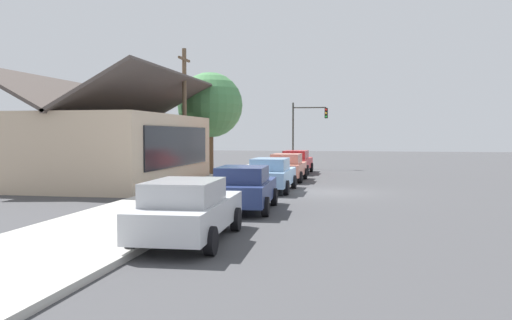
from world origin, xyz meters
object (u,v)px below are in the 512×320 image
object	(u,v)px
shade_tree	(210,105)
traffic_light_main	(306,124)
car_silver	(189,210)
car_cherry	(297,162)
car_navy	(244,188)
fire_hydrant_red	(237,182)
car_coral	(287,167)
utility_pole_wooden	(185,113)
car_skyblue	(272,174)

from	to	relation	value
shade_tree	traffic_light_main	xyz separation A→B (m)	(6.54, -6.01, -1.20)
car_silver	traffic_light_main	xyz separation A→B (m)	(28.86, -0.33, 2.67)
car_cherry	traffic_light_main	bearing A→B (deg)	-1.10
car_navy	car_cherry	bearing A→B (deg)	-2.44
car_silver	fire_hydrant_red	size ratio (longest dim) A/B	6.97
shade_tree	traffic_light_main	bearing A→B (deg)	-42.57
shade_tree	car_coral	bearing A→B (deg)	-128.51
car_silver	car_cherry	bearing A→B (deg)	-2.42
shade_tree	car_cherry	bearing A→B (deg)	-77.04
traffic_light_main	utility_pole_wooden	size ratio (longest dim) A/B	0.69
car_silver	shade_tree	world-z (taller)	shade_tree
car_navy	car_coral	distance (m)	12.03
car_silver	utility_pole_wooden	bearing A→B (deg)	16.57
car_coral	traffic_light_main	world-z (taller)	traffic_light_main
car_skyblue	fire_hydrant_red	bearing A→B (deg)	110.28
car_navy	car_skyblue	xyz separation A→B (m)	(6.35, 0.02, 0.00)
car_coral	shade_tree	bearing A→B (deg)	52.05
traffic_light_main	utility_pole_wooden	bearing A→B (deg)	156.62
car_coral	car_cherry	bearing A→B (deg)	1.82
car_navy	car_cherry	world-z (taller)	same
car_cherry	fire_hydrant_red	bearing A→B (deg)	174.36
car_cherry	fire_hydrant_red	size ratio (longest dim) A/B	6.84
car_skyblue	car_coral	xyz separation A→B (m)	(5.69, -0.03, -0.00)
car_coral	shade_tree	size ratio (longest dim) A/B	0.63
car_coral	fire_hydrant_red	size ratio (longest dim) A/B	6.14
car_coral	traffic_light_main	xyz separation A→B (m)	(11.27, -0.07, 2.68)
fire_hydrant_red	car_skyblue	bearing A→B (deg)	-69.83
car_cherry	fire_hydrant_red	xyz separation A→B (m)	(-12.32, 1.46, -0.32)
car_cherry	car_skyblue	bearing A→B (deg)	-178.39
car_silver	fire_hydrant_red	xyz separation A→B (m)	(11.33, 1.33, -0.32)
car_silver	car_skyblue	world-z (taller)	same
car_silver	shade_tree	distance (m)	23.35
car_silver	car_cherry	size ratio (longest dim) A/B	1.02
traffic_light_main	fire_hydrant_red	distance (m)	17.86
car_coral	car_cherry	distance (m)	6.07
car_skyblue	car_cherry	distance (m)	11.75
car_silver	utility_pole_wooden	world-z (taller)	utility_pole_wooden
car_navy	traffic_light_main	world-z (taller)	traffic_light_main
car_skyblue	fire_hydrant_red	xyz separation A→B (m)	(-0.57, 1.56, -0.32)
car_cherry	car_coral	bearing A→B (deg)	-177.63
car_coral	utility_pole_wooden	bearing A→B (deg)	108.63
car_skyblue	car_navy	bearing A→B (deg)	-179.72
car_skyblue	car_silver	bearing A→B (deg)	179.00
shade_tree	fire_hydrant_red	bearing A→B (deg)	-158.41
car_skyblue	fire_hydrant_red	size ratio (longest dim) A/B	6.62
utility_pole_wooden	car_coral	bearing A→B (deg)	-71.94
car_cherry	utility_pole_wooden	distance (m)	10.09
car_silver	shade_tree	size ratio (longest dim) A/B	0.71
car_skyblue	traffic_light_main	bearing A→B (deg)	-0.21
car_navy	traffic_light_main	bearing A→B (deg)	-3.02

